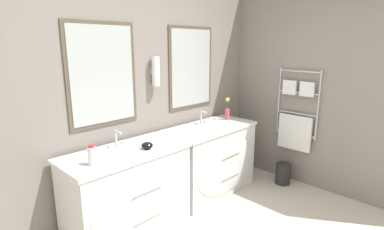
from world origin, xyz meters
TOP-DOWN VIEW (x-y plane):
  - wall_back at (0.01, 1.71)m, footprint 5.42×0.17m
  - wall_right at (1.94, 0.76)m, footprint 0.13×3.52m
  - vanity_left at (-0.29, 1.32)m, footprint 1.17×0.63m
  - vanity_right at (0.89, 1.32)m, footprint 1.17×0.63m
  - faucet_left at (-0.29, 1.50)m, footprint 0.17×0.11m
  - faucet_right at (0.89, 1.50)m, footprint 0.17×0.11m
  - toiletry_bottle at (-0.66, 1.26)m, footprint 0.07×0.07m
  - amenity_bowl at (-0.11, 1.26)m, footprint 0.11×0.11m
  - flower_vase at (1.29, 1.41)m, footprint 0.06×0.06m
  - waste_bin at (1.71, 0.79)m, footprint 0.20×0.20m

SIDE VIEW (x-z plane):
  - waste_bin at x=1.71m, z-range 0.01..0.28m
  - vanity_left at x=-0.29m, z-range 0.01..0.84m
  - vanity_right at x=0.89m, z-range 0.01..0.84m
  - amenity_bowl at x=-0.11m, z-range 0.83..0.90m
  - faucet_left at x=-0.29m, z-range 0.83..1.00m
  - faucet_right at x=0.89m, z-range 0.83..1.00m
  - toiletry_bottle at x=-0.66m, z-range 0.83..1.00m
  - flower_vase at x=1.29m, z-range 0.80..1.10m
  - wall_right at x=1.94m, z-range -0.01..2.59m
  - wall_back at x=0.01m, z-range 0.01..2.61m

